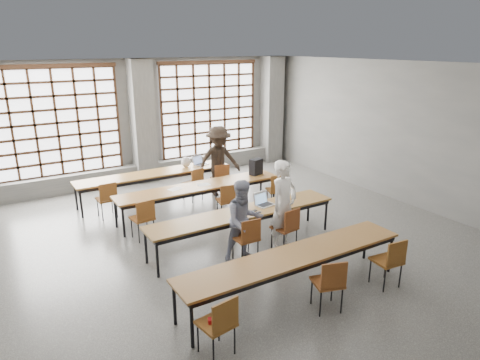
% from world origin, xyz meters
% --- Properties ---
extents(floor, '(11.00, 11.00, 0.00)m').
position_xyz_m(floor, '(0.00, 0.00, 0.00)').
color(floor, '#484846').
rests_on(floor, ground).
extents(ceiling, '(11.00, 11.00, 0.00)m').
position_xyz_m(ceiling, '(0.00, 0.00, 3.50)').
color(ceiling, silver).
rests_on(ceiling, floor).
extents(wall_back, '(10.00, 0.00, 10.00)m').
position_xyz_m(wall_back, '(0.00, 5.50, 1.75)').
color(wall_back, '#595956').
rests_on(wall_back, floor).
extents(wall_right, '(0.00, 11.00, 11.00)m').
position_xyz_m(wall_right, '(5.00, 0.00, 1.75)').
color(wall_right, '#595956').
rests_on(wall_right, floor).
extents(column_mid, '(0.60, 0.55, 3.50)m').
position_xyz_m(column_mid, '(0.00, 5.22, 1.75)').
color(column_mid, '#545452').
rests_on(column_mid, floor).
extents(column_right, '(0.60, 0.55, 3.50)m').
position_xyz_m(column_right, '(4.50, 5.22, 1.75)').
color(column_right, '#545452').
rests_on(column_right, floor).
extents(window_left, '(3.32, 0.12, 3.00)m').
position_xyz_m(window_left, '(-2.25, 5.42, 1.90)').
color(window_left, white).
rests_on(window_left, wall_back).
extents(window_right, '(3.32, 0.12, 3.00)m').
position_xyz_m(window_right, '(2.25, 5.42, 1.90)').
color(window_right, white).
rests_on(window_right, wall_back).
extents(sill_ledge, '(9.80, 0.35, 0.50)m').
position_xyz_m(sill_ledge, '(0.00, 5.30, 0.25)').
color(sill_ledge, '#545452').
rests_on(sill_ledge, floor).
extents(desk_row_a, '(4.00, 0.70, 0.73)m').
position_xyz_m(desk_row_a, '(-0.34, 3.53, 0.66)').
color(desk_row_a, brown).
rests_on(desk_row_a, floor).
extents(desk_row_b, '(4.00, 0.70, 0.73)m').
position_xyz_m(desk_row_b, '(0.19, 1.99, 0.66)').
color(desk_row_b, brown).
rests_on(desk_row_b, floor).
extents(desk_row_c, '(4.00, 0.70, 0.73)m').
position_xyz_m(desk_row_c, '(0.20, 0.08, 0.66)').
color(desk_row_c, brown).
rests_on(desk_row_c, floor).
extents(desk_row_d, '(4.00, 0.70, 0.73)m').
position_xyz_m(desk_row_d, '(-0.07, -1.88, 0.66)').
color(desk_row_d, brown).
rests_on(desk_row_d, floor).
extents(chair_back_left, '(0.44, 0.44, 0.88)m').
position_xyz_m(chair_back_left, '(-1.74, 2.90, 0.54)').
color(chair_back_left, brown).
rests_on(chair_back_left, floor).
extents(chair_back_mid, '(0.52, 0.52, 0.88)m').
position_xyz_m(chair_back_mid, '(0.48, 2.90, 0.54)').
color(chair_back_mid, brown).
rests_on(chair_back_mid, floor).
extents(chair_back_right, '(0.49, 0.49, 0.88)m').
position_xyz_m(chair_back_right, '(1.25, 2.90, 0.54)').
color(chair_back_right, brown).
rests_on(chair_back_right, floor).
extents(chair_mid_left, '(0.46, 0.47, 0.88)m').
position_xyz_m(chair_mid_left, '(-1.41, 1.36, 0.54)').
color(chair_mid_left, brown).
rests_on(chair_mid_left, floor).
extents(chair_mid_centre, '(0.50, 0.50, 0.88)m').
position_xyz_m(chair_mid_centre, '(0.57, 1.36, 0.54)').
color(chair_mid_centre, brown).
rests_on(chair_mid_centre, floor).
extents(chair_mid_right, '(0.53, 0.53, 0.88)m').
position_xyz_m(chair_mid_right, '(1.96, 1.36, 0.54)').
color(chair_mid_right, brown).
rests_on(chair_mid_right, floor).
extents(chair_front_left, '(0.43, 0.43, 0.88)m').
position_xyz_m(chair_front_left, '(-0.10, -0.55, 0.54)').
color(chair_front_left, brown).
rests_on(chair_front_left, floor).
extents(chair_front_right, '(0.48, 0.48, 0.88)m').
position_xyz_m(chair_front_right, '(0.81, -0.55, 0.54)').
color(chair_front_right, brown).
rests_on(chair_front_right, floor).
extents(chair_near_left, '(0.48, 0.48, 0.88)m').
position_xyz_m(chair_near_left, '(-1.76, -2.50, 0.54)').
color(chair_near_left, brown).
rests_on(chair_near_left, floor).
extents(chair_near_mid, '(0.53, 0.53, 0.88)m').
position_xyz_m(chair_near_mid, '(0.11, -2.50, 0.54)').
color(chair_near_mid, brown).
rests_on(chair_near_mid, floor).
extents(chair_near_right, '(0.46, 0.46, 0.88)m').
position_xyz_m(chair_near_right, '(1.42, -2.50, 0.54)').
color(chair_near_right, brown).
rests_on(chair_near_right, floor).
extents(student_male, '(0.74, 0.58, 1.79)m').
position_xyz_m(student_male, '(0.80, -0.42, 0.90)').
color(student_male, white).
rests_on(student_male, floor).
extents(student_female, '(0.83, 0.69, 1.55)m').
position_xyz_m(student_female, '(-0.10, -0.42, 0.77)').
color(student_female, '#191F4C').
rests_on(student_female, floor).
extents(student_back, '(1.26, 0.81, 1.85)m').
position_xyz_m(student_back, '(1.26, 3.03, 0.93)').
color(student_back, black).
rests_on(student_back, floor).
extents(laptop_front, '(0.40, 0.36, 0.26)m').
position_xyz_m(laptop_front, '(0.74, 0.19, 0.79)').
color(laptop_front, silver).
rests_on(laptop_front, desk_row_c).
extents(laptop_back, '(0.44, 0.41, 0.26)m').
position_xyz_m(laptop_back, '(0.99, 3.63, 0.79)').
color(laptop_back, '#A9A9AD').
rests_on(laptop_back, desk_row_a).
extents(mouse, '(0.11, 0.08, 0.04)m').
position_xyz_m(mouse, '(1.15, 0.06, 0.75)').
color(mouse, silver).
rests_on(mouse, desk_row_c).
extents(green_box, '(0.27, 0.16, 0.09)m').
position_xyz_m(green_box, '(0.15, 0.16, 0.78)').
color(green_box, '#2A8233').
rests_on(green_box, desk_row_c).
extents(phone, '(0.14, 0.09, 0.01)m').
position_xyz_m(phone, '(0.38, -0.02, 0.74)').
color(phone, black).
rests_on(phone, desk_row_c).
extents(paper_sheet_a, '(0.34, 0.28, 0.00)m').
position_xyz_m(paper_sheet_a, '(-0.41, 2.04, 0.73)').
color(paper_sheet_a, white).
rests_on(paper_sheet_a, desk_row_b).
extents(paper_sheet_c, '(0.31, 0.22, 0.00)m').
position_xyz_m(paper_sheet_c, '(0.29, 1.99, 0.73)').
color(paper_sheet_c, silver).
rests_on(paper_sheet_c, desk_row_b).
extents(backpack, '(0.36, 0.28, 0.40)m').
position_xyz_m(backpack, '(1.79, 2.04, 0.93)').
color(backpack, black).
rests_on(backpack, desk_row_b).
extents(plastic_bag, '(0.28, 0.23, 0.29)m').
position_xyz_m(plastic_bag, '(0.56, 3.58, 0.87)').
color(plastic_bag, silver).
rests_on(plastic_bag, desk_row_a).
extents(red_pouch, '(0.22, 0.14, 0.06)m').
position_xyz_m(red_pouch, '(-1.77, -2.43, 0.50)').
color(red_pouch, '#A51415').
rests_on(red_pouch, chair_near_left).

